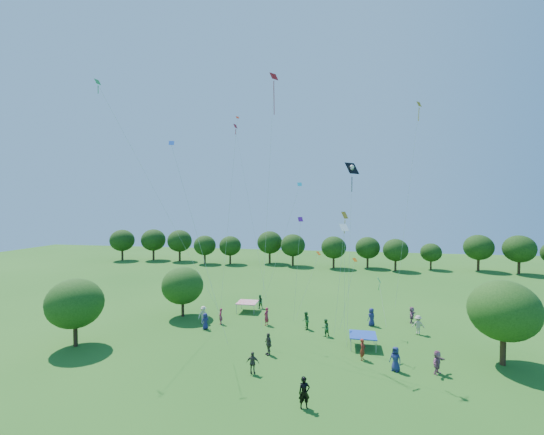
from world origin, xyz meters
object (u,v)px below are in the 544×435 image
at_px(tent_red_stripe, 247,302).
at_px(near_tree_north, 183,285).
at_px(near_tree_east, 504,311).
at_px(tent_blue, 363,335).
at_px(man_in_black, 304,393).
at_px(red_high_kite, 272,117).
at_px(pirate_kite, 352,173).
at_px(near_tree_west, 75,303).

bearing_deg(tent_red_stripe, near_tree_north, -154.70).
relative_size(near_tree_north, near_tree_east, 0.84).
height_order(tent_blue, man_in_black, man_in_black).
bearing_deg(near_tree_north, tent_blue, -15.36).
distance_m(near_tree_east, red_high_kite, 24.59).
bearing_deg(pirate_kite, near_tree_west, -173.61).
distance_m(near_tree_west, tent_red_stripe, 17.43).
bearing_deg(near_tree_east, red_high_kite, 169.60).
xyz_separation_m(near_tree_east, man_in_black, (-14.11, -8.70, -3.19)).
bearing_deg(pirate_kite, near_tree_north, 158.50).
bearing_deg(pirate_kite, man_in_black, -109.01).
distance_m(tent_red_stripe, tent_blue, 14.70).
height_order(near_tree_west, pirate_kite, pirate_kite).
distance_m(near_tree_west, pirate_kite, 25.59).
xyz_separation_m(man_in_black, pirate_kite, (2.87, 8.33, 13.66)).
bearing_deg(red_high_kite, tent_blue, -13.23).
xyz_separation_m(tent_red_stripe, tent_blue, (12.23, -8.15, 0.00)).
bearing_deg(near_tree_north, pirate_kite, -21.50).
distance_m(tent_blue, pirate_kite, 13.73).
distance_m(near_tree_west, near_tree_east, 34.36).
height_order(near_tree_north, red_high_kite, red_high_kite).
distance_m(man_in_black, pirate_kite, 16.26).
bearing_deg(near_tree_east, tent_red_stripe, 156.82).
height_order(near_tree_east, red_high_kite, red_high_kite).
bearing_deg(red_high_kite, pirate_kite, -27.62).
xyz_separation_m(pirate_kite, red_high_kite, (-7.14, 3.73, 5.51)).
distance_m(near_tree_north, near_tree_east, 29.58).
relative_size(near_tree_west, pirate_kite, 0.41).
relative_size(near_tree_east, pirate_kite, 0.45).
relative_size(near_tree_east, man_in_black, 3.40).
xyz_separation_m(tent_red_stripe, man_in_black, (8.30, -18.29, -0.10)).
height_order(near_tree_east, man_in_black, near_tree_east).
xyz_separation_m(near_tree_east, pirate_kite, (-11.24, -0.36, 10.48)).
bearing_deg(near_tree_north, red_high_kite, -16.99).
relative_size(tent_red_stripe, tent_blue, 1.00).
relative_size(near_tree_east, tent_red_stripe, 2.90).
bearing_deg(tent_red_stripe, near_tree_west, -133.32).
bearing_deg(near_tree_west, pirate_kite, 6.39).
distance_m(tent_blue, red_high_kite, 20.85).
bearing_deg(near_tree_west, tent_red_stripe, 46.68).
bearing_deg(pirate_kite, near_tree_east, 1.85).
height_order(near_tree_west, near_tree_east, near_tree_east).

